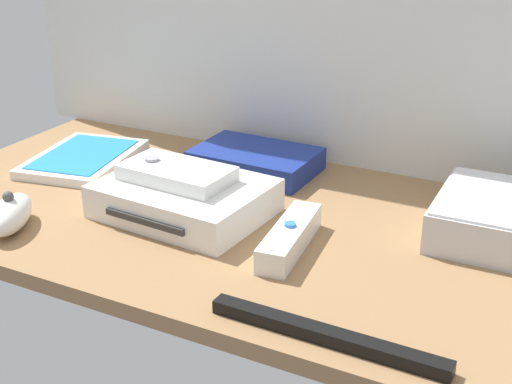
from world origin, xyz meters
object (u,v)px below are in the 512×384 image
object	(u,v)px
mini_computer	(509,220)
remote_wand	(290,237)
remote_classic_pad	(176,173)
game_case	(84,158)
network_router	(256,160)
sensor_bar	(326,335)
game_console	(185,198)
remote_nunchuk	(11,214)

from	to	relation	value
mini_computer	remote_wand	world-z (taller)	mini_computer
mini_computer	remote_wand	size ratio (longest dim) A/B	1.14
remote_classic_pad	game_case	bearing A→B (deg)	163.77
network_router	remote_classic_pad	bearing A→B (deg)	-96.86
mini_computer	sensor_bar	xyz separation A→B (cm)	(-11.57, -29.83, -1.94)
mini_computer	remote_classic_pad	xyz separation A→B (cm)	(-40.22, -11.38, 2.77)
network_router	remote_wand	distance (cm)	25.56
game_console	network_router	world-z (taller)	game_console
mini_computer	game_case	size ratio (longest dim) A/B	0.82
remote_wand	network_router	bearing A→B (deg)	119.71
game_console	sensor_bar	size ratio (longest dim) A/B	0.92
mini_computer	sensor_bar	size ratio (longest dim) A/B	0.72
sensor_bar	remote_classic_pad	bearing A→B (deg)	147.95
mini_computer	sensor_bar	world-z (taller)	mini_computer
network_router	sensor_bar	xyz separation A→B (cm)	(26.15, -36.03, -1.00)
mini_computer	game_case	bearing A→B (deg)	-177.16
remote_nunchuk	sensor_bar	size ratio (longest dim) A/B	0.45
game_console	game_case	xyz separation A→B (cm)	(-24.25, 8.56, -1.44)
game_case	network_router	world-z (taller)	network_router
game_case	remote_wand	bearing A→B (deg)	-25.88
game_console	remote_nunchuk	distance (cm)	21.84
sensor_bar	mini_computer	bearing A→B (deg)	69.54
game_case	remote_nunchuk	size ratio (longest dim) A/B	1.94
game_console	remote_wand	xyz separation A→B (cm)	(16.40, -2.66, -0.69)
game_console	remote_classic_pad	distance (cm)	3.48
game_console	game_case	size ratio (longest dim) A/B	1.05
remote_wand	remote_classic_pad	xyz separation A→B (cm)	(-17.72, 2.97, 3.90)
remote_nunchuk	remote_classic_pad	xyz separation A→B (cm)	(15.60, 14.12, 3.37)
network_router	remote_wand	world-z (taller)	same
remote_wand	sensor_bar	bearing A→B (deg)	-61.57
network_router	remote_nunchuk	distance (cm)	36.51
remote_wand	sensor_bar	xyz separation A→B (cm)	(10.94, -15.49, -0.81)
mini_computer	game_console	bearing A→B (deg)	-163.27
game_case	network_router	distance (cm)	27.10
network_router	remote_nunchuk	bearing A→B (deg)	-118.49
game_console	remote_nunchuk	xyz separation A→B (cm)	(-16.92, -13.81, -0.16)
game_case	remote_wand	size ratio (longest dim) A/B	1.40
game_console	remote_wand	size ratio (longest dim) A/B	1.46
game_console	sensor_bar	world-z (taller)	game_console
network_router	sensor_bar	bearing A→B (deg)	-52.78
network_router	remote_classic_pad	xyz separation A→B (cm)	(-2.50, -17.57, 3.71)
remote_wand	sensor_bar	world-z (taller)	remote_wand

